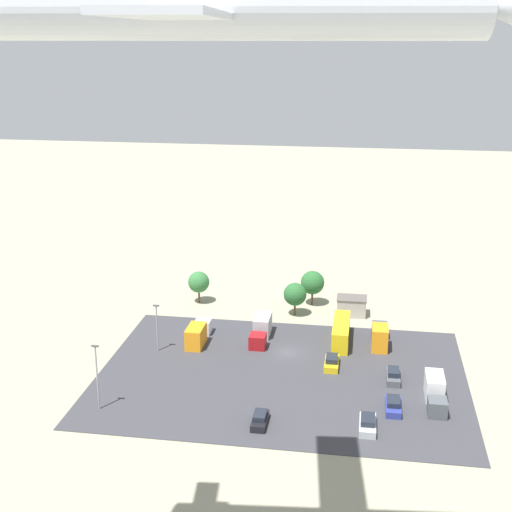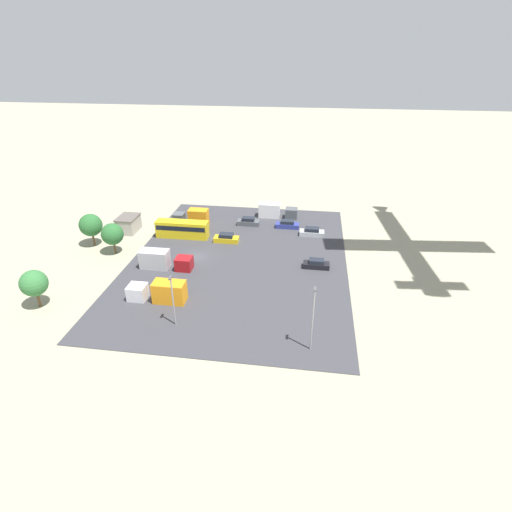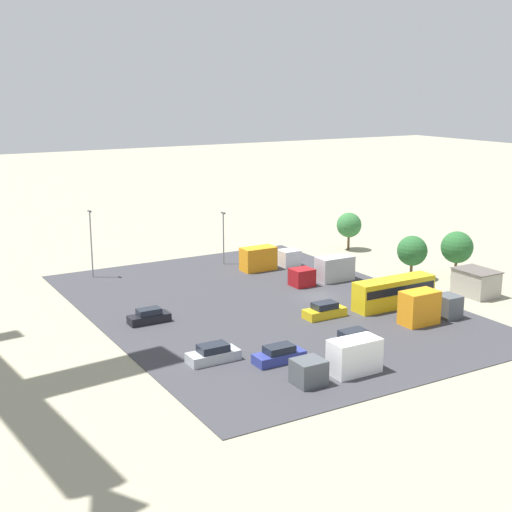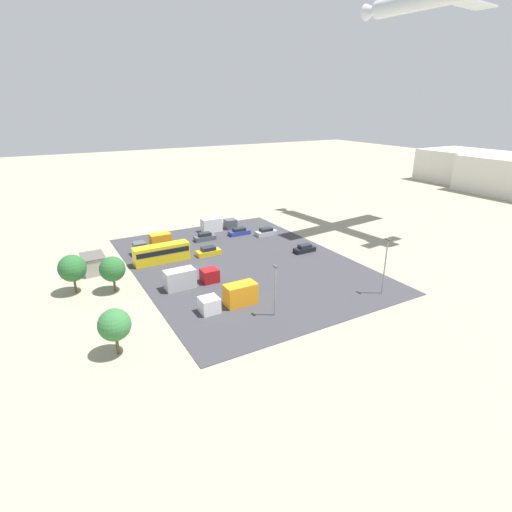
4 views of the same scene
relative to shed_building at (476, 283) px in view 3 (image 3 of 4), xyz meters
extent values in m
plane|color=gray|center=(8.93, 16.49, -1.57)|extent=(400.00, 400.00, 0.00)
cube|color=#38383D|center=(8.93, 23.98, -1.53)|extent=(50.63, 36.86, 0.08)
cube|color=#9E998E|center=(0.00, 0.00, -0.07)|extent=(4.77, 3.47, 3.01)
cube|color=#59514C|center=(0.00, 0.00, 1.50)|extent=(5.01, 3.71, 0.12)
cube|color=gold|center=(1.30, 11.53, 0.15)|extent=(2.44, 10.04, 3.27)
cube|color=black|center=(1.30, 11.53, 0.73)|extent=(2.48, 9.64, 0.92)
cube|color=gold|center=(2.20, 20.34, -1.02)|extent=(1.97, 4.64, 0.95)
cube|color=#1E232D|center=(2.20, 20.34, -0.20)|extent=(1.65, 2.60, 0.69)
cube|color=#4C5156|center=(-6.33, 23.20, -1.01)|extent=(1.81, 4.56, 0.96)
cube|color=#1E232D|center=(-6.33, 23.20, -0.18)|extent=(1.52, 2.56, 0.70)
cube|color=black|center=(9.97, 37.29, -1.05)|extent=(1.76, 4.36, 0.89)
cube|color=#1E232D|center=(9.97, 37.29, -0.28)|extent=(1.48, 2.44, 0.65)
cube|color=#ADB2B7|center=(-2.97, 36.33, -1.03)|extent=(1.99, 4.78, 0.92)
cube|color=#1E232D|center=(-2.97, 36.33, -0.23)|extent=(1.67, 2.68, 0.68)
cube|color=navy|center=(-6.11, 31.30, -1.04)|extent=(1.92, 4.75, 0.90)
cube|color=#1E232D|center=(-6.11, 31.30, -0.26)|extent=(1.61, 2.66, 0.66)
cube|color=#4C5156|center=(-11.45, 31.75, -0.42)|extent=(2.34, 2.52, 2.14)
cube|color=white|center=(-11.45, 26.99, 0.04)|extent=(2.34, 4.48, 3.05)
cube|color=silver|center=(22.95, 11.50, -0.40)|extent=(2.44, 2.59, 2.18)
cube|color=orange|center=(22.95, 16.39, 0.07)|extent=(2.44, 4.60, 3.12)
cube|color=#4C5156|center=(-4.54, 9.02, -0.26)|extent=(2.38, 2.19, 2.47)
cube|color=orange|center=(-4.54, 13.16, 0.27)|extent=(2.38, 3.90, 3.52)
cube|color=maroon|center=(13.59, 15.63, -0.41)|extent=(2.42, 2.65, 2.16)
cube|color=#B2B2B7|center=(13.59, 10.63, 0.05)|extent=(2.42, 4.70, 3.09)
cylinder|color=brown|center=(9.44, 1.53, -0.44)|extent=(0.36, 0.36, 2.26)
sphere|color=#28602D|center=(9.44, 1.53, 2.14)|extent=(3.86, 3.86, 3.86)
cylinder|color=brown|center=(26.70, -1.63, -0.36)|extent=(0.36, 0.36, 2.42)
sphere|color=#337038|center=(26.70, -1.63, 2.25)|extent=(3.73, 3.73, 3.73)
cylinder|color=brown|center=(6.95, -3.79, -0.32)|extent=(0.36, 0.36, 2.50)
sphere|color=#28602D|center=(6.95, -3.79, 2.47)|extent=(4.11, 4.11, 4.11)
cylinder|color=gray|center=(28.17, 18.90, 2.02)|extent=(0.20, 0.20, 7.03)
cube|color=#4C4C51|center=(28.17, 18.90, 5.72)|extent=(0.90, 0.28, 0.20)
cylinder|color=gray|center=(30.58, 36.74, 2.75)|extent=(0.20, 0.20, 8.48)
cube|color=#4C4C51|center=(30.58, 36.74, 7.17)|extent=(0.90, 0.28, 0.20)
camera|label=1|loc=(-1.42, 112.80, 43.99)|focal=50.00mm
camera|label=2|loc=(69.06, 35.51, 31.22)|focal=28.00mm
camera|label=3|loc=(-56.91, 63.35, 22.84)|focal=50.00mm
camera|label=4|loc=(68.76, -7.21, 25.60)|focal=28.00mm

